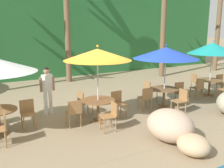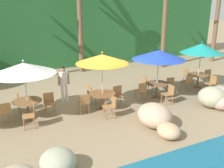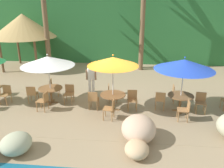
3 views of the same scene
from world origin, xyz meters
The scene contains 27 objects.
ground_plane centered at (0.00, 0.00, 0.00)m, with size 120.00×120.00×0.00m, color #937F60.
terrace_deck centered at (0.00, 0.00, 0.00)m, with size 18.00×5.20×0.01m.
foliage_backdrop centered at (0.00, 9.00, 3.00)m, with size 28.00×2.40×6.00m.
rock_seawall centered at (-1.30, -2.66, 0.39)m, with size 14.33×3.47×1.01m.
chair_green_seaward centered at (-5.17, 0.04, 0.51)m, with size 0.47×0.48×0.87m.
umbrella_white centered at (-3.11, 0.31, 2.03)m, with size 2.39×2.39×2.35m.
dining_table_white centered at (-3.11, 0.31, 0.61)m, with size 1.10×1.10×0.74m.
chair_white_seaward centered at (-2.26, 0.40, 0.51)m, with size 0.42×0.43×0.87m.
chair_white_inland centered at (-3.30, 1.14, 0.51)m, with size 0.47×0.47×0.87m.
chair_white_left centered at (-3.95, 0.14, 0.51)m, with size 0.46×0.46×0.87m.
chair_white_right centered at (-3.12, -0.55, 0.51)m, with size 0.47×0.47×0.87m.
umbrella_orange centered at (-0.16, -0.18, 2.20)m, with size 2.14×2.14×2.50m.
dining_table_orange centered at (-0.16, -0.18, 0.61)m, with size 1.10×1.10×0.74m.
chair_orange_seaward centered at (0.69, -0.03, 0.51)m, with size 0.45×0.46×0.87m.
chair_orange_inland centered at (-0.32, 0.66, 0.51)m, with size 0.46×0.46×0.87m.
chair_orange_left centered at (-1.01, -0.23, 0.51)m, with size 0.44×0.45×0.87m.
chair_orange_right centered at (-0.16, -1.03, 0.51)m, with size 0.47×0.47×0.87m.
umbrella_blue centered at (2.75, 0.00, 2.10)m, with size 2.46×2.46×2.42m.
dining_table_blue centered at (2.75, 0.00, 0.61)m, with size 1.10×1.10×0.74m.
chair_blue_seaward centered at (3.61, -0.01, 0.51)m, with size 0.47×0.47×0.87m.
chair_blue_inland centered at (2.69, 0.85, 0.51)m, with size 0.44×0.44×0.87m.
chair_blue_left centered at (1.90, 0.00, 0.51)m, with size 0.46×0.47×0.87m.
chair_blue_right centered at (2.80, -0.85, 0.51)m, with size 0.45×0.44×0.87m.
palm_tree_nearest centered at (-4.97, 5.25, 4.56)m, with size 2.73×3.09×7.18m.
palm_tree_second centered at (1.20, 6.36, 4.64)m, with size 2.99×3.01×6.87m.
palapa_hut centered at (-6.87, 6.00, 2.97)m, with size 4.38×4.38×3.77m.
waiter_in_white centered at (-1.38, 1.35, 0.99)m, with size 0.52×0.33×1.70m.
Camera 3 is at (0.67, -9.17, 4.49)m, focal length 36.29 mm.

